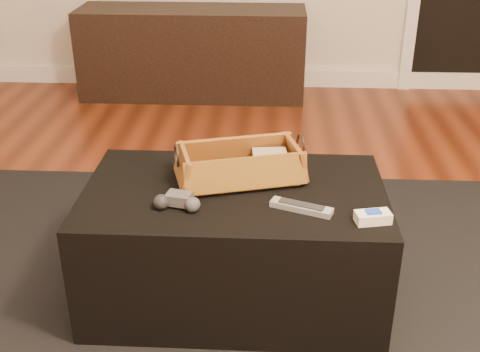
{
  "coord_description": "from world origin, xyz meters",
  "views": [
    {
      "loc": [
        -0.1,
        -1.48,
        1.36
      ],
      "look_at": [
        -0.19,
        0.26,
        0.49
      ],
      "focal_mm": 45.0,
      "sensor_mm": 36.0,
      "label": 1
    }
  ],
  "objects_px": {
    "silver_remote": "(301,207)",
    "cream_gadget": "(373,217)",
    "ottoman": "(235,243)",
    "media_cabinet": "(193,53)",
    "wicker_basket": "(240,166)",
    "game_controller": "(178,201)",
    "tv_remote": "(235,175)"
  },
  "relations": [
    {
      "from": "ottoman",
      "to": "media_cabinet",
      "type": "bearing_deg",
      "value": 100.69
    },
    {
      "from": "ottoman",
      "to": "game_controller",
      "type": "bearing_deg",
      "value": -141.07
    },
    {
      "from": "silver_remote",
      "to": "media_cabinet",
      "type": "bearing_deg",
      "value": 105.12
    },
    {
      "from": "silver_remote",
      "to": "ottoman",
      "type": "bearing_deg",
      "value": 149.66
    },
    {
      "from": "game_controller",
      "to": "cream_gadget",
      "type": "height_order",
      "value": "game_controller"
    },
    {
      "from": "tv_remote",
      "to": "ottoman",
      "type": "bearing_deg",
      "value": -110.64
    },
    {
      "from": "wicker_basket",
      "to": "cream_gadget",
      "type": "height_order",
      "value": "wicker_basket"
    },
    {
      "from": "game_controller",
      "to": "tv_remote",
      "type": "bearing_deg",
      "value": 48.33
    },
    {
      "from": "media_cabinet",
      "to": "cream_gadget",
      "type": "height_order",
      "value": "media_cabinet"
    },
    {
      "from": "ottoman",
      "to": "cream_gadget",
      "type": "height_order",
      "value": "cream_gadget"
    },
    {
      "from": "cream_gadget",
      "to": "tv_remote",
      "type": "bearing_deg",
      "value": 150.71
    },
    {
      "from": "tv_remote",
      "to": "wicker_basket",
      "type": "distance_m",
      "value": 0.04
    },
    {
      "from": "game_controller",
      "to": "silver_remote",
      "type": "distance_m",
      "value": 0.38
    },
    {
      "from": "ottoman",
      "to": "cream_gadget",
      "type": "distance_m",
      "value": 0.52
    },
    {
      "from": "media_cabinet",
      "to": "wicker_basket",
      "type": "distance_m",
      "value": 2.21
    },
    {
      "from": "tv_remote",
      "to": "game_controller",
      "type": "xyz_separation_m",
      "value": [
        -0.17,
        -0.19,
        -0.0
      ]
    },
    {
      "from": "ottoman",
      "to": "tv_remote",
      "type": "relative_size",
      "value": 4.45
    },
    {
      "from": "ottoman",
      "to": "silver_remote",
      "type": "distance_m",
      "value": 0.33
    },
    {
      "from": "silver_remote",
      "to": "cream_gadget",
      "type": "bearing_deg",
      "value": -16.28
    },
    {
      "from": "tv_remote",
      "to": "wicker_basket",
      "type": "relative_size",
      "value": 0.48
    },
    {
      "from": "wicker_basket",
      "to": "cream_gadget",
      "type": "xyz_separation_m",
      "value": [
        0.41,
        -0.26,
        -0.03
      ]
    },
    {
      "from": "game_controller",
      "to": "silver_remote",
      "type": "xyz_separation_m",
      "value": [
        0.38,
        0.01,
        -0.01
      ]
    },
    {
      "from": "media_cabinet",
      "to": "tv_remote",
      "type": "xyz_separation_m",
      "value": [
        0.42,
        -2.18,
        0.16
      ]
    },
    {
      "from": "silver_remote",
      "to": "cream_gadget",
      "type": "xyz_separation_m",
      "value": [
        0.21,
        -0.06,
        0.01
      ]
    },
    {
      "from": "media_cabinet",
      "to": "cream_gadget",
      "type": "distance_m",
      "value": 2.57
    },
    {
      "from": "wicker_basket",
      "to": "game_controller",
      "type": "bearing_deg",
      "value": -131.25
    },
    {
      "from": "wicker_basket",
      "to": "tv_remote",
      "type": "bearing_deg",
      "value": -127.33
    },
    {
      "from": "tv_remote",
      "to": "game_controller",
      "type": "distance_m",
      "value": 0.25
    },
    {
      "from": "cream_gadget",
      "to": "media_cabinet",
      "type": "bearing_deg",
      "value": 109.3
    },
    {
      "from": "media_cabinet",
      "to": "game_controller",
      "type": "relative_size",
      "value": 9.83
    },
    {
      "from": "ottoman",
      "to": "tv_remote",
      "type": "height_order",
      "value": "tv_remote"
    },
    {
      "from": "cream_gadget",
      "to": "wicker_basket",
      "type": "bearing_deg",
      "value": 147.59
    }
  ]
}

